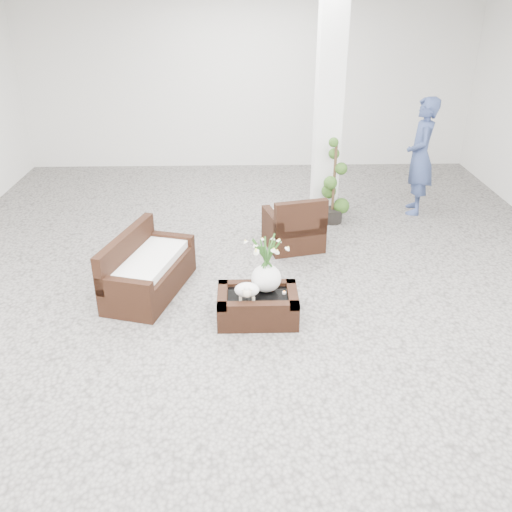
{
  "coord_description": "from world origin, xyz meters",
  "views": [
    {
      "loc": [
        -0.16,
        -5.81,
        3.44
      ],
      "look_at": [
        0.0,
        -0.1,
        0.62
      ],
      "focal_mm": 38.73,
      "sensor_mm": 36.0,
      "label": 1
    }
  ],
  "objects_px": {
    "coffee_table": "(258,307)",
    "armchair": "(294,221)",
    "topiary": "(334,182)",
    "loveseat": "(149,264)"
  },
  "relations": [
    {
      "from": "coffee_table",
      "to": "armchair",
      "type": "height_order",
      "value": "armchair"
    },
    {
      "from": "loveseat",
      "to": "topiary",
      "type": "bearing_deg",
      "value": -33.76
    },
    {
      "from": "armchair",
      "to": "loveseat",
      "type": "xyz_separation_m",
      "value": [
        -1.88,
        -1.28,
        -0.02
      ]
    },
    {
      "from": "coffee_table",
      "to": "loveseat",
      "type": "bearing_deg",
      "value": 153.17
    },
    {
      "from": "coffee_table",
      "to": "topiary",
      "type": "relative_size",
      "value": 0.67
    },
    {
      "from": "coffee_table",
      "to": "armchair",
      "type": "relative_size",
      "value": 1.13
    },
    {
      "from": "armchair",
      "to": "topiary",
      "type": "bearing_deg",
      "value": -141.93
    },
    {
      "from": "topiary",
      "to": "coffee_table",
      "type": "bearing_deg",
      "value": -114.24
    },
    {
      "from": "coffee_table",
      "to": "loveseat",
      "type": "height_order",
      "value": "loveseat"
    },
    {
      "from": "coffee_table",
      "to": "armchair",
      "type": "distance_m",
      "value": 2.04
    }
  ]
}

